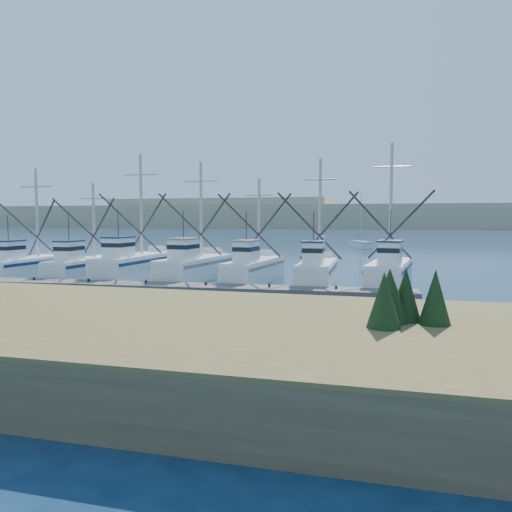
% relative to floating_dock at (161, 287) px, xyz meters
% --- Properties ---
extents(ground, '(500.00, 500.00, 0.00)m').
position_rel_floating_dock_xyz_m(ground, '(8.39, -5.12, -0.21)').
color(ground, '#0D223C').
rests_on(ground, ground).
extents(floating_dock, '(31.53, 3.87, 0.42)m').
position_rel_floating_dock_xyz_m(floating_dock, '(0.00, 0.00, 0.00)').
color(floating_dock, '#615C57').
rests_on(floating_dock, ground).
extents(dune_ridge, '(360.00, 60.00, 10.00)m').
position_rel_floating_dock_xyz_m(dune_ridge, '(8.39, 204.88, 4.79)').
color(dune_ridge, tan).
rests_on(dune_ridge, ground).
extents(trawler_fleet, '(31.32, 8.38, 9.64)m').
position_rel_floating_dock_xyz_m(trawler_fleet, '(-0.10, 5.02, 0.77)').
color(trawler_fleet, white).
rests_on(trawler_fleet, ground).
extents(sailboat_near, '(4.04, 7.00, 8.10)m').
position_rel_floating_dock_xyz_m(sailboat_near, '(9.89, 47.84, 0.28)').
color(sailboat_near, white).
rests_on(sailboat_near, ground).
extents(sailboat_far, '(2.73, 6.13, 8.10)m').
position_rel_floating_dock_xyz_m(sailboat_far, '(1.26, 68.04, 0.28)').
color(sailboat_far, white).
rests_on(sailboat_far, ground).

